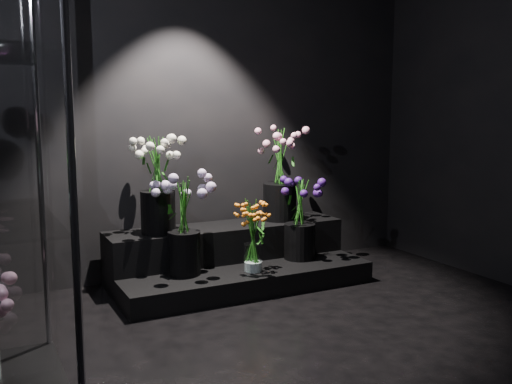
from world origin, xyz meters
TOP-DOWN VIEW (x-y plane):
  - floor at (0.00, 0.00)m, footprint 4.00×4.00m
  - wall_back at (0.00, 2.00)m, footprint 4.00×0.00m
  - display_riser at (0.13, 1.61)m, footprint 1.93×0.86m
  - bouquet_orange_bells at (0.14, 1.28)m, footprint 0.30×0.30m
  - bouquet_lilac at (-0.34, 1.44)m, footprint 0.38×0.38m
  - bouquet_purple at (0.64, 1.44)m, footprint 0.38×0.38m
  - bouquet_cream_roses at (-0.45, 1.70)m, footprint 0.41×0.41m
  - bouquet_pink_roses at (0.62, 1.74)m, footprint 0.51×0.51m

SIDE VIEW (x-z plane):
  - floor at x=0.00m, z-range 0.00..0.00m
  - display_riser at x=0.13m, z-range -0.04..0.39m
  - bouquet_orange_bells at x=0.14m, z-range 0.16..0.70m
  - bouquet_purple at x=0.64m, z-range 0.20..0.83m
  - bouquet_lilac at x=-0.34m, z-range 0.22..0.95m
  - bouquet_cream_roses at x=-0.45m, z-range 0.47..1.19m
  - bouquet_pink_roses at x=0.62m, z-range 0.47..1.22m
  - wall_back at x=0.00m, z-range -0.60..3.40m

